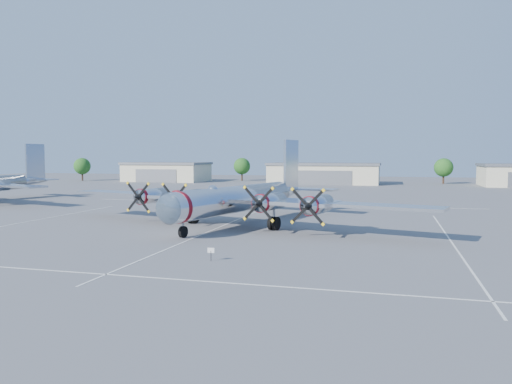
% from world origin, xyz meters
% --- Properties ---
extents(ground, '(260.00, 260.00, 0.00)m').
position_xyz_m(ground, '(0.00, 0.00, 0.00)').
color(ground, '#4E4E51').
rests_on(ground, ground).
extents(parking_lines, '(60.00, 50.08, 0.01)m').
position_xyz_m(parking_lines, '(0.00, -1.75, 0.01)').
color(parking_lines, silver).
rests_on(parking_lines, ground).
extents(hangar_west, '(22.60, 14.60, 5.40)m').
position_xyz_m(hangar_west, '(-45.00, 81.96, 2.71)').
color(hangar_west, beige).
rests_on(hangar_west, ground).
extents(hangar_center, '(28.60, 14.60, 5.40)m').
position_xyz_m(hangar_center, '(0.00, 81.96, 2.71)').
color(hangar_center, beige).
rests_on(hangar_center, ground).
extents(tree_far_west, '(4.80, 4.80, 6.64)m').
position_xyz_m(tree_far_west, '(-70.00, 78.00, 4.22)').
color(tree_far_west, '#382619').
rests_on(tree_far_west, ground).
extents(tree_west, '(4.80, 4.80, 6.64)m').
position_xyz_m(tree_west, '(-25.00, 90.00, 4.22)').
color(tree_west, '#382619').
rests_on(tree_west, ground).
extents(tree_east, '(4.80, 4.80, 6.64)m').
position_xyz_m(tree_east, '(30.00, 88.00, 4.22)').
color(tree_east, '#382619').
rests_on(tree_east, ground).
extents(main_bomber_b29, '(48.04, 38.49, 9.32)m').
position_xyz_m(main_bomber_b29, '(1.53, 1.63, 0.00)').
color(main_bomber_b29, silver).
rests_on(main_bomber_b29, ground).
extents(info_placard, '(0.49, 0.08, 0.93)m').
position_xyz_m(info_placard, '(4.90, -16.58, 0.66)').
color(info_placard, black).
rests_on(info_placard, ground).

